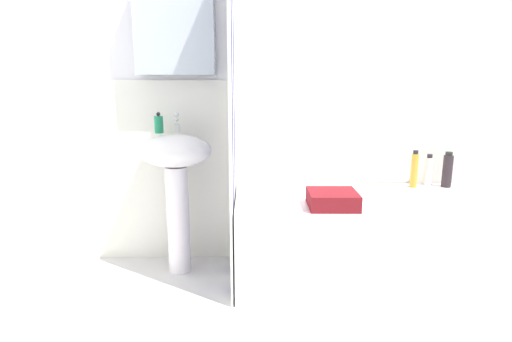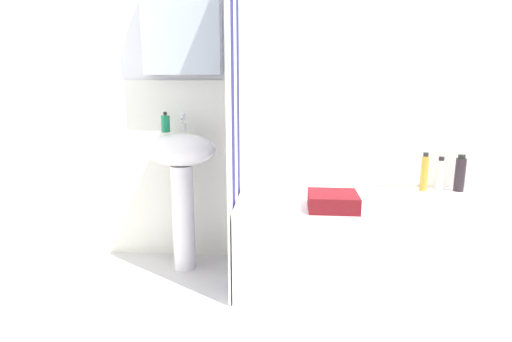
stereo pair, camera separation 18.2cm
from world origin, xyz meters
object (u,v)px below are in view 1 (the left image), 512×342
object	(u,v)px
sink	(176,173)
conditioner_bottle	(428,171)
soap_dispenser	(159,124)
towel_folded	(332,199)
lotion_bottle	(447,170)
bathtub	(357,239)
shampoo_bottle	(414,170)

from	to	relation	value
sink	conditioner_bottle	world-z (taller)	sink
soap_dispenser	towel_folded	distance (m)	1.14
lotion_bottle	towel_folded	world-z (taller)	lotion_bottle
bathtub	shampoo_bottle	distance (m)	0.60
sink	conditioner_bottle	bearing A→B (deg)	4.90
soap_dispenser	lotion_bottle	size ratio (longest dim) A/B	0.56
conditioner_bottle	shampoo_bottle	world-z (taller)	shampoo_bottle
sink	shampoo_bottle	distance (m)	1.51
towel_folded	sink	bearing A→B (deg)	159.94
lotion_bottle	towel_folded	size ratio (longest dim) A/B	0.88
soap_dispenser	towel_folded	world-z (taller)	soap_dispenser
lotion_bottle	conditioner_bottle	world-z (taller)	lotion_bottle
soap_dispenser	lotion_bottle	xyz separation A→B (m)	(1.83, 0.04, -0.30)
bathtub	lotion_bottle	world-z (taller)	lotion_bottle
bathtub	towel_folded	size ratio (longest dim) A/B	5.56
lotion_bottle	towel_folded	bearing A→B (deg)	-152.75
soap_dispenser	conditioner_bottle	size ratio (longest dim) A/B	0.61
sink	bathtub	size ratio (longest dim) A/B	0.60
lotion_bottle	conditioner_bottle	xyz separation A→B (m)	(-0.10, 0.04, -0.01)
towel_folded	conditioner_bottle	bearing A→B (deg)	32.88
bathtub	conditioner_bottle	bearing A→B (deg)	27.52
bathtub	conditioner_bottle	xyz separation A→B (m)	(0.52, 0.27, 0.36)
conditioner_bottle	soap_dispenser	bearing A→B (deg)	-177.45
soap_dispenser	lotion_bottle	bearing A→B (deg)	1.12
soap_dispenser	shampoo_bottle	bearing A→B (deg)	1.13
bathtub	conditioner_bottle	distance (m)	0.69
sink	bathtub	xyz separation A→B (m)	(1.09, -0.13, -0.38)
towel_folded	shampoo_bottle	bearing A→B (deg)	34.70
conditioner_bottle	bathtub	bearing A→B (deg)	-152.48
soap_dispenser	bathtub	distance (m)	1.39
soap_dispenser	bathtub	size ratio (longest dim) A/B	0.09
sink	lotion_bottle	size ratio (longest dim) A/B	3.83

